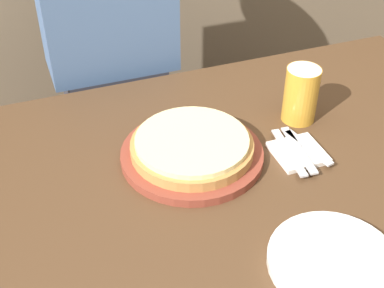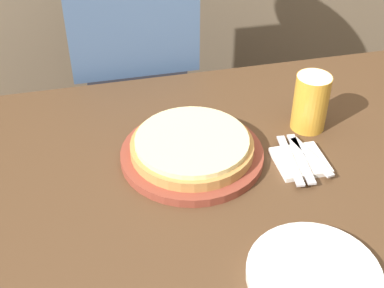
{
  "view_description": "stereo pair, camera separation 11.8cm",
  "coord_description": "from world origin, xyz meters",
  "px_view_note": "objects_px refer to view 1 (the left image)",
  "views": [
    {
      "loc": [
        -0.39,
        -0.8,
        1.47
      ],
      "look_at": [
        -0.06,
        0.08,
        0.75
      ],
      "focal_mm": 50.0,
      "sensor_mm": 36.0,
      "label": 1
    },
    {
      "loc": [
        -0.27,
        -0.83,
        1.47
      ],
      "look_at": [
        -0.06,
        0.08,
        0.75
      ],
      "focal_mm": 50.0,
      "sensor_mm": 36.0,
      "label": 2
    }
  ],
  "objects_px": {
    "pizza_on_board": "(192,149)",
    "beer_glass": "(301,92)",
    "fork": "(289,152)",
    "diner_person": "(113,75)",
    "spoon": "(308,147)",
    "dinner_plate": "(333,262)",
    "dinner_knife": "(299,150)"
  },
  "relations": [
    {
      "from": "pizza_on_board",
      "to": "fork",
      "type": "relative_size",
      "value": 1.85
    },
    {
      "from": "beer_glass",
      "to": "fork",
      "type": "distance_m",
      "value": 0.17
    },
    {
      "from": "pizza_on_board",
      "to": "fork",
      "type": "distance_m",
      "value": 0.22
    },
    {
      "from": "fork",
      "to": "spoon",
      "type": "xyz_separation_m",
      "value": [
        0.05,
        0.0,
        0.0
      ]
    },
    {
      "from": "spoon",
      "to": "diner_person",
      "type": "relative_size",
      "value": 0.11
    },
    {
      "from": "beer_glass",
      "to": "dinner_plate",
      "type": "height_order",
      "value": "beer_glass"
    },
    {
      "from": "dinner_plate",
      "to": "fork",
      "type": "distance_m",
      "value": 0.31
    },
    {
      "from": "diner_person",
      "to": "fork",
      "type": "bearing_deg",
      "value": -65.69
    },
    {
      "from": "diner_person",
      "to": "beer_glass",
      "type": "bearing_deg",
      "value": -51.93
    },
    {
      "from": "fork",
      "to": "diner_person",
      "type": "bearing_deg",
      "value": 114.31
    },
    {
      "from": "pizza_on_board",
      "to": "diner_person",
      "type": "distance_m",
      "value": 0.53
    },
    {
      "from": "pizza_on_board",
      "to": "beer_glass",
      "type": "height_order",
      "value": "beer_glass"
    },
    {
      "from": "beer_glass",
      "to": "fork",
      "type": "bearing_deg",
      "value": -126.56
    },
    {
      "from": "diner_person",
      "to": "dinner_plate",
      "type": "bearing_deg",
      "value": -77.81
    },
    {
      "from": "beer_glass",
      "to": "spoon",
      "type": "relative_size",
      "value": 0.95
    },
    {
      "from": "dinner_plate",
      "to": "beer_glass",
      "type": "bearing_deg",
      "value": 68.58
    },
    {
      "from": "beer_glass",
      "to": "dinner_plate",
      "type": "relative_size",
      "value": 0.59
    },
    {
      "from": "pizza_on_board",
      "to": "diner_person",
      "type": "bearing_deg",
      "value": 96.72
    },
    {
      "from": "dinner_plate",
      "to": "spoon",
      "type": "relative_size",
      "value": 1.62
    },
    {
      "from": "fork",
      "to": "beer_glass",
      "type": "bearing_deg",
      "value": 53.44
    },
    {
      "from": "dinner_knife",
      "to": "spoon",
      "type": "relative_size",
      "value": 1.18
    },
    {
      "from": "fork",
      "to": "dinner_knife",
      "type": "height_order",
      "value": "same"
    },
    {
      "from": "spoon",
      "to": "fork",
      "type": "bearing_deg",
      "value": 180.0
    },
    {
      "from": "pizza_on_board",
      "to": "dinner_plate",
      "type": "distance_m",
      "value": 0.4
    },
    {
      "from": "pizza_on_board",
      "to": "beer_glass",
      "type": "xyz_separation_m",
      "value": [
        0.3,
        0.06,
        0.05
      ]
    },
    {
      "from": "pizza_on_board",
      "to": "dinner_plate",
      "type": "relative_size",
      "value": 1.35
    },
    {
      "from": "beer_glass",
      "to": "spoon",
      "type": "xyz_separation_m",
      "value": [
        -0.05,
        -0.13,
        -0.06
      ]
    },
    {
      "from": "pizza_on_board",
      "to": "dinner_plate",
      "type": "xyz_separation_m",
      "value": [
        0.13,
        -0.37,
        -0.02
      ]
    },
    {
      "from": "pizza_on_board",
      "to": "dinner_knife",
      "type": "xyz_separation_m",
      "value": [
        0.23,
        -0.07,
        -0.01
      ]
    },
    {
      "from": "beer_glass",
      "to": "diner_person",
      "type": "relative_size",
      "value": 0.11
    },
    {
      "from": "dinner_plate",
      "to": "pizza_on_board",
      "type": "bearing_deg",
      "value": 109.37
    },
    {
      "from": "fork",
      "to": "dinner_plate",
      "type": "bearing_deg",
      "value": -103.72
    }
  ]
}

